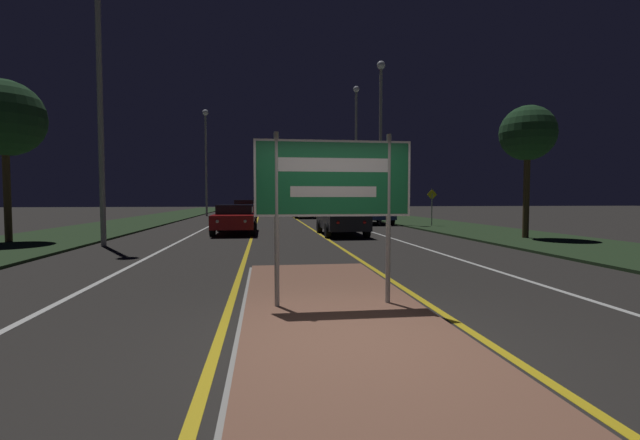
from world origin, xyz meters
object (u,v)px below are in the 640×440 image
(car_receding_2, at_px, (305,209))
(highway_sign, at_px, (334,185))
(car_receding_0, at_px, (342,218))
(warning_sign, at_px, (432,204))
(streetlight_right_near, at_px, (381,123))
(streetlight_left_far, at_px, (206,148))
(streetlight_right_far, at_px, (356,138))
(car_approaching_2, at_px, (251,206))
(car_approaching_0, at_px, (235,218))
(car_receding_1, at_px, (373,212))
(car_approaching_1, at_px, (244,209))
(streetlight_left_near, at_px, (99,44))
(car_receding_3, at_px, (293,205))

(car_receding_2, bearing_deg, highway_sign, -94.58)
(car_receding_0, height_order, warning_sign, warning_sign)
(streetlight_right_near, bearing_deg, car_receding_0, -117.47)
(streetlight_left_far, xyz_separation_m, car_receding_0, (8.66, -21.70, -5.47))
(streetlight_right_far, relative_size, car_receding_0, 2.37)
(car_receding_0, height_order, car_approaching_2, car_receding_0)
(streetlight_left_far, height_order, warning_sign, streetlight_left_far)
(streetlight_left_far, relative_size, car_approaching_2, 2.25)
(streetlight_left_far, xyz_separation_m, car_approaching_0, (3.91, -20.02, -5.51))
(highway_sign, bearing_deg, car_approaching_0, 99.35)
(highway_sign, bearing_deg, car_approaching_2, 93.28)
(streetlight_right_far, bearing_deg, car_receding_1, -92.93)
(car_approaching_2, bearing_deg, car_approaching_1, -90.82)
(car_approaching_1, relative_size, warning_sign, 2.29)
(streetlight_right_near, bearing_deg, highway_sign, -107.29)
(streetlight_right_far, height_order, warning_sign, streetlight_right_far)
(streetlight_left_far, height_order, car_approaching_2, streetlight_left_far)
(streetlight_right_far, xyz_separation_m, car_approaching_2, (-8.74, 15.67, -5.63))
(streetlight_right_far, bearing_deg, highway_sign, -102.88)
(streetlight_left_near, xyz_separation_m, warning_sign, (14.99, 8.04, -5.46))
(car_receding_0, distance_m, car_approaching_1, 18.34)
(car_receding_3, bearing_deg, streetlight_right_near, -80.90)
(streetlight_left_far, xyz_separation_m, car_receding_3, (8.60, 8.96, -5.42))
(streetlight_right_far, height_order, car_approaching_1, streetlight_right_far)
(car_receding_1, distance_m, car_approaching_1, 12.76)
(streetlight_left_far, xyz_separation_m, car_receding_1, (12.18, -13.51, -5.46))
(streetlight_right_far, xyz_separation_m, car_approaching_1, (-8.93, 2.72, -5.60))
(streetlight_left_far, bearing_deg, car_receding_3, 46.18)
(streetlight_left_far, height_order, streetlight_right_near, streetlight_right_near)
(streetlight_right_near, bearing_deg, car_approaching_2, 110.11)
(car_receding_2, height_order, car_receding_3, car_receding_3)
(car_receding_0, bearing_deg, streetlight_right_near, 62.53)
(streetlight_right_far, distance_m, car_receding_0, 16.39)
(car_approaching_1, xyz_separation_m, car_approaching_2, (0.19, 12.94, -0.03))
(streetlight_left_far, bearing_deg, car_receding_2, -28.93)
(car_receding_1, height_order, car_approaching_2, car_approaching_2)
(streetlight_left_near, xyz_separation_m, streetlight_right_near, (12.57, 10.32, -0.55))
(highway_sign, relative_size, car_approaching_1, 0.52)
(streetlight_right_near, xyz_separation_m, car_receding_3, (-3.77, 23.54, -5.43))
(car_receding_0, xyz_separation_m, car_receding_3, (-0.07, 30.66, 0.06))
(streetlight_right_near, distance_m, car_receding_1, 5.58)
(highway_sign, height_order, car_receding_1, highway_sign)
(streetlight_left_near, xyz_separation_m, car_receding_2, (8.81, 20.14, -6.08))
(streetlight_left_near, relative_size, car_approaching_1, 2.13)
(car_receding_0, distance_m, car_receding_3, 30.66)
(car_receding_3, xyz_separation_m, car_approaching_1, (-5.00, -13.03, -0.03))
(highway_sign, xyz_separation_m, car_receding_0, (2.41, 12.53, -1.08))
(car_receding_1, distance_m, car_approaching_2, 23.91)
(car_receding_3, bearing_deg, highway_sign, -93.11)
(streetlight_right_near, height_order, car_receding_2, streetlight_right_near)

